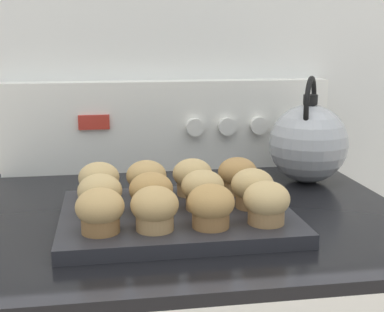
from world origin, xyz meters
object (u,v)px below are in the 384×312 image
at_px(muffin_r1_c0, 100,194).
at_px(muffin_r2_c3, 238,175).
at_px(muffin_r2_c0, 99,181).
at_px(muffin_r2_c2, 192,177).
at_px(muffin_r0_c1, 155,208).
at_px(muffin_r0_c3, 266,203).
at_px(tea_kettle, 309,142).
at_px(muffin_r0_c0, 100,211).
at_px(muffin_r1_c2, 203,190).
at_px(muffin_pan, 177,217).
at_px(muffin_r2_c1, 146,179).
at_px(muffin_r1_c3, 252,188).
at_px(muffin_r1_c1, 151,193).
at_px(muffin_r0_c2, 211,206).

bearing_deg(muffin_r1_c0, muffin_r2_c3, 18.45).
height_order(muffin_r2_c0, muffin_r2_c2, same).
distance_m(muffin_r0_c1, muffin_r0_c3, 0.17).
height_order(muffin_r2_c2, tea_kettle, tea_kettle).
bearing_deg(muffin_r0_c0, muffin_r1_c2, 26.42).
distance_m(muffin_pan, muffin_r0_c3, 0.16).
relative_size(muffin_r2_c1, tea_kettle, 0.32).
distance_m(muffin_r1_c3, muffin_r2_c3, 0.09).
xyz_separation_m(muffin_r2_c0, tea_kettle, (0.43, 0.13, 0.03)).
relative_size(muffin_r1_c1, muffin_r2_c3, 1.00).
xyz_separation_m(muffin_pan, muffin_r0_c1, (-0.04, -0.08, 0.04)).
xyz_separation_m(muffin_r0_c2, muffin_r1_c3, (0.09, 0.08, 0.00)).
distance_m(muffin_r2_c0, tea_kettle, 0.45).
bearing_deg(muffin_pan, muffin_r1_c3, -1.19).
bearing_deg(muffin_r1_c1, muffin_r1_c0, 177.73).
bearing_deg(muffin_r1_c3, tea_kettle, 50.38).
bearing_deg(muffin_r1_c2, muffin_r2_c2, 92.09).
relative_size(muffin_r0_c1, muffin_r2_c0, 1.00).
relative_size(muffin_r2_c0, tea_kettle, 0.32).
bearing_deg(muffin_r2_c3, muffin_r0_c1, -134.82).
height_order(muffin_r1_c0, muffin_r1_c3, same).
height_order(muffin_r0_c2, muffin_r2_c1, same).
bearing_deg(muffin_r1_c3, muffin_r0_c0, -162.41).
distance_m(muffin_r0_c0, muffin_r2_c0, 0.16).
xyz_separation_m(muffin_pan, muffin_r2_c3, (0.12, 0.08, 0.04)).
xyz_separation_m(muffin_r0_c1, muffin_r2_c3, (0.16, 0.17, 0.00)).
relative_size(muffin_r1_c0, muffin_r2_c3, 1.00).
relative_size(muffin_r2_c1, muffin_r2_c3, 1.00).
distance_m(muffin_r2_c1, muffin_r2_c3, 0.16).
distance_m(muffin_r0_c3, muffin_r1_c3, 0.08).
height_order(muffin_r0_c2, muffin_r1_c1, same).
height_order(muffin_r1_c1, tea_kettle, tea_kettle).
bearing_deg(muffin_r1_c0, muffin_r0_c2, -28.12).
xyz_separation_m(muffin_r1_c0, muffin_r2_c3, (0.24, 0.08, 0.00)).
distance_m(muffin_r1_c1, tea_kettle, 0.41).
height_order(muffin_r1_c0, muffin_r2_c0, same).
relative_size(muffin_r0_c0, muffin_r1_c1, 1.00).
bearing_deg(muffin_r2_c1, muffin_r1_c3, -27.62).
bearing_deg(muffin_r2_c0, muffin_r1_c1, -46.21).
xyz_separation_m(muffin_r0_c2, muffin_r2_c2, (0.00, 0.17, 0.00)).
height_order(muffin_r2_c0, muffin_r2_c1, same).
height_order(muffin_r1_c2, muffin_r1_c3, same).
bearing_deg(muffin_r1_c2, muffin_r0_c2, -92.36).
bearing_deg(muffin_r0_c3, muffin_r2_c1, 134.94).
bearing_deg(tea_kettle, muffin_r0_c3, -121.27).
height_order(muffin_r0_c3, muffin_r2_c2, same).
relative_size(muffin_r1_c1, muffin_r2_c2, 1.00).
bearing_deg(muffin_r2_c2, muffin_r1_c3, -45.83).
relative_size(muffin_r1_c1, muffin_r2_c1, 1.00).
relative_size(muffin_r0_c2, muffin_r1_c3, 1.00).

